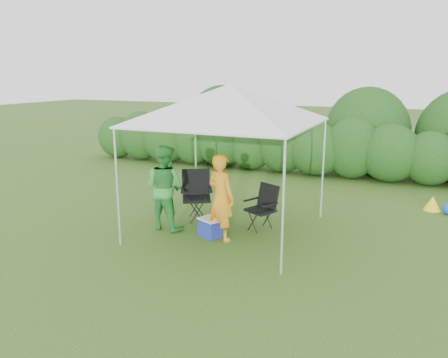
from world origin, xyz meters
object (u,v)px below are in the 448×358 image
at_px(chair_right, 264,204).
at_px(man, 221,197).
at_px(cooler, 210,227).
at_px(chair_left, 196,192).
at_px(canopy, 230,104).
at_px(woman, 165,187).

distance_m(chair_right, man, 1.06).
bearing_deg(cooler, chair_left, 155.19).
relative_size(chair_right, cooler, 1.73).
bearing_deg(chair_left, man, -71.83).
relative_size(canopy, chair_right, 3.47).
height_order(canopy, woman, canopy).
height_order(chair_left, woman, woman).
height_order(chair_left, man, man).
relative_size(canopy, chair_left, 2.97).
relative_size(chair_left, man, 0.64).
xyz_separation_m(canopy, chair_right, (0.59, 0.34, -1.96)).
height_order(man, cooler, man).
height_order(canopy, chair_left, canopy).
height_order(chair_right, man, man).
distance_m(canopy, chair_left, 2.12).
height_order(chair_right, cooler, chair_right).
bearing_deg(man, chair_right, -99.66).
bearing_deg(canopy, chair_left, 157.65).
bearing_deg(man, woman, 16.74).
relative_size(canopy, man, 1.91).
bearing_deg(chair_right, cooler, -107.65).
bearing_deg(chair_right, woman, -131.10).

